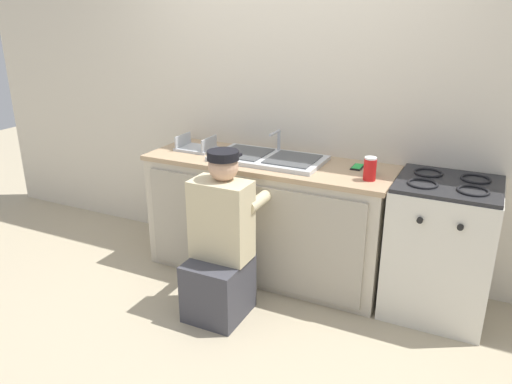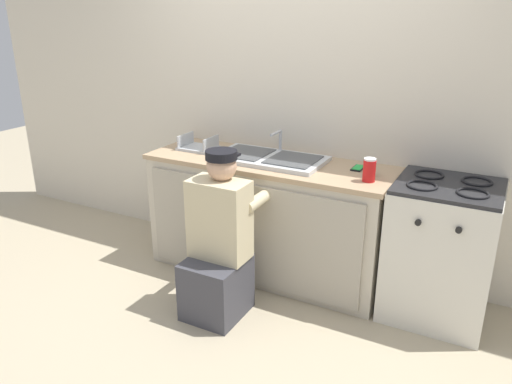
% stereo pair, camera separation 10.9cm
% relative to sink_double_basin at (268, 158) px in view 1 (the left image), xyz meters
% --- Properties ---
extents(ground_plane, '(12.00, 12.00, 0.00)m').
position_rel_sink_double_basin_xyz_m(ground_plane, '(0.00, -0.30, -0.91)').
color(ground_plane, tan).
extents(back_wall, '(6.00, 0.10, 2.50)m').
position_rel_sink_double_basin_xyz_m(back_wall, '(0.00, 0.35, 0.34)').
color(back_wall, beige).
rests_on(back_wall, ground_plane).
extents(counter_cabinet, '(1.78, 0.62, 0.86)m').
position_rel_sink_double_basin_xyz_m(counter_cabinet, '(0.00, -0.01, -0.48)').
color(counter_cabinet, beige).
rests_on(counter_cabinet, ground_plane).
extents(countertop, '(1.82, 0.62, 0.03)m').
position_rel_sink_double_basin_xyz_m(countertop, '(0.00, -0.00, -0.04)').
color(countertop, tan).
rests_on(countertop, counter_cabinet).
extents(sink_double_basin, '(0.80, 0.44, 0.19)m').
position_rel_sink_double_basin_xyz_m(sink_double_basin, '(0.00, 0.00, 0.00)').
color(sink_double_basin, silver).
rests_on(sink_double_basin, countertop).
extents(stove_range, '(0.64, 0.62, 0.93)m').
position_rel_sink_double_basin_xyz_m(stove_range, '(1.24, -0.00, -0.45)').
color(stove_range, silver).
rests_on(stove_range, ground_plane).
extents(plumber_person, '(0.42, 0.61, 1.10)m').
position_rel_sink_double_basin_xyz_m(plumber_person, '(-0.03, -0.65, -0.45)').
color(plumber_person, '#3F3F47').
rests_on(plumber_person, ground_plane).
extents(water_glass, '(0.06, 0.06, 0.10)m').
position_rel_sink_double_basin_xyz_m(water_glass, '(0.74, 0.01, 0.03)').
color(water_glass, '#ADC6CC').
rests_on(water_glass, countertop).
extents(dish_rack_tray, '(0.28, 0.22, 0.11)m').
position_rel_sink_double_basin_xyz_m(dish_rack_tray, '(-0.62, 0.01, 0.01)').
color(dish_rack_tray, '#B2B7BC').
rests_on(dish_rack_tray, countertop).
extents(cell_phone, '(0.07, 0.14, 0.01)m').
position_rel_sink_double_basin_xyz_m(cell_phone, '(0.63, 0.11, -0.01)').
color(cell_phone, black).
rests_on(cell_phone, countertop).
extents(soda_cup_red, '(0.08, 0.08, 0.15)m').
position_rel_sink_double_basin_xyz_m(soda_cup_red, '(0.76, -0.12, 0.06)').
color(soda_cup_red, red).
rests_on(soda_cup_red, countertop).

